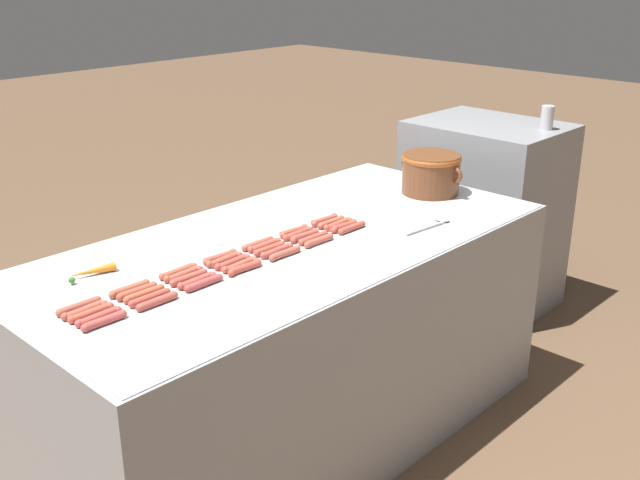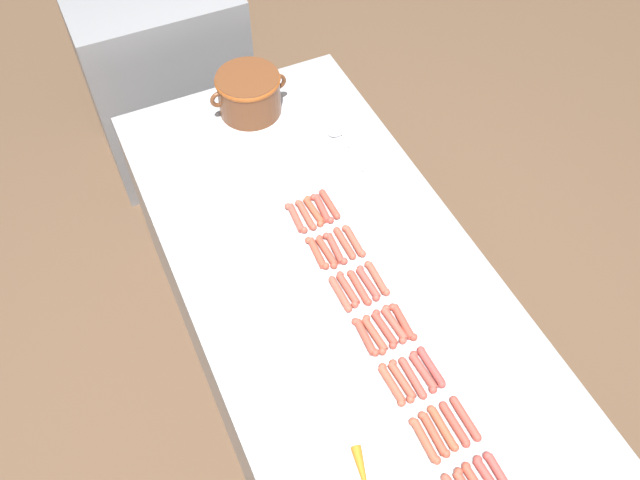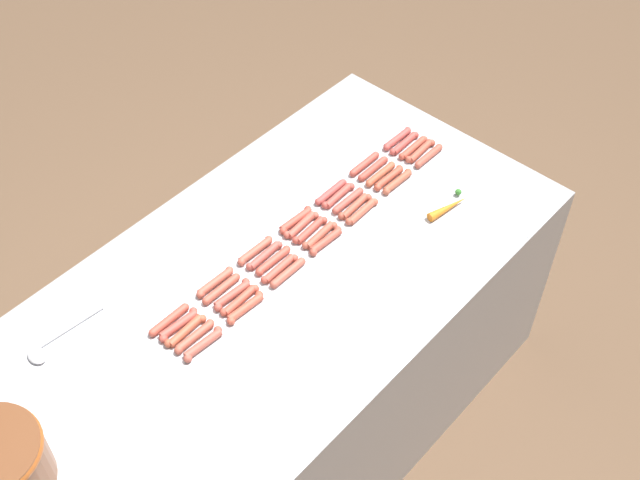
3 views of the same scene
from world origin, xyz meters
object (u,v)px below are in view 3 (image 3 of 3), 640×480
hot_dog_2 (362,212)px  hot_dog_24 (301,225)px  hot_dog_20 (186,331)px  hot_dog_33 (215,282)px  hot_dog_4 (288,273)px  hot_dog_19 (232,295)px  hot_dog_23 (338,196)px  hot_dog_0 (429,156)px  carrot (449,206)px  hot_dog_12 (240,300)px  hot_dog_3 (326,241)px  hot_dog_28 (397,139)px  hot_dog_5 (245,308)px  hot_dog_30 (331,192)px  hot_dog_11 (279,269)px  hot_dog_10 (320,235)px  hot_dog_26 (221,289)px  hot_dog_29 (364,164)px  hot_dog_25 (264,256)px  hot_dog_21 (404,143)px  hot_dog_34 (169,320)px  hot_dog_14 (413,148)px  hot_dog_16 (348,201)px  hot_dog_8 (389,178)px  hot_dog_1 (397,182)px  hot_dog_7 (420,151)px  hot_dog_32 (255,251)px  hot_dog_22 (373,169)px  hot_dog_18 (273,261)px  hot_dog_6 (203,344)px  hot_dog_9 (355,206)px  serving_spoon (49,346)px  hot_dog_15 (380,174)px  hot_dog_27 (179,325)px  hot_dog_17 (310,230)px  hot_dog_13 (195,337)px

hot_dog_2 → hot_dog_24: 0.21m
hot_dog_20 → hot_dog_33: 0.20m
hot_dog_4 → hot_dog_19: (0.07, 0.18, 0.00)m
hot_dog_23 → hot_dog_24: (0.00, 0.19, 0.00)m
hot_dog_0 → carrot: carrot is taller
hot_dog_0 → hot_dog_12: same height
hot_dog_3 → hot_dog_28: size_ratio=1.00×
hot_dog_3 → hot_dog_24: (0.11, 0.00, 0.00)m
hot_dog_5 → hot_dog_30: bearing=-75.9°
hot_dog_11 → hot_dog_20: 0.37m
hot_dog_10 → hot_dog_12: same height
hot_dog_24 → hot_dog_26: 0.37m
hot_dog_29 → hot_dog_30: 0.19m
hot_dog_24 → hot_dog_25: size_ratio=1.00×
hot_dog_3 → hot_dog_21: same height
hot_dog_34 → hot_dog_14: bearing=-93.7°
hot_dog_11 → hot_dog_16: bearing=-84.7°
hot_dog_0 → hot_dog_8: 0.19m
hot_dog_14 → hot_dog_20: same height
hot_dog_1 → hot_dog_29: 0.14m
hot_dog_7 → hot_dog_32: bearing=81.9°
hot_dog_22 → hot_dog_33: 0.74m
hot_dog_20 → hot_dog_34: (0.07, 0.01, 0.00)m
hot_dog_2 → hot_dog_7: 0.38m
hot_dog_0 → hot_dog_19: (0.07, 0.92, 0.00)m
hot_dog_12 → hot_dog_16: same height
hot_dog_18 → hot_dog_25: 0.04m
hot_dog_10 → hot_dog_20: (0.04, 0.56, 0.00)m
hot_dog_23 → hot_dog_33: bearing=86.3°
hot_dog_6 → hot_dog_16: size_ratio=1.00×
hot_dog_9 → hot_dog_18: same height
hot_dog_11 → hot_dog_30: (0.11, -0.37, 0.00)m
hot_dog_11 → hot_dog_33: bearing=57.6°
hot_dog_7 → hot_dog_9: same height
hot_dog_28 → hot_dog_12: bearing=96.7°
hot_dog_19 → hot_dog_30: 0.55m
hot_dog_3 → hot_dog_26: size_ratio=1.00×
hot_dog_20 → serving_spoon: hot_dog_20 is taller
hot_dog_28 → hot_dog_15: bearing=111.4°
hot_dog_12 → hot_dog_28: (0.11, -0.92, 0.00)m
hot_dog_22 → hot_dog_5: bearing=98.1°
hot_dog_27 → hot_dog_17: bearing=-93.4°
hot_dog_14 → hot_dog_24: bearing=85.7°
hot_dog_13 → hot_dog_32: 0.38m
hot_dog_18 → hot_dog_19: same height
hot_dog_27 → carrot: carrot is taller
hot_dog_21 → hot_dog_32: 0.74m
hot_dog_14 → hot_dog_25: 0.74m
hot_dog_1 → hot_dog_19: same height
hot_dog_11 → hot_dog_14: bearing=-87.3°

